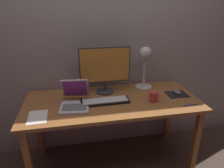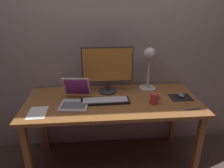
% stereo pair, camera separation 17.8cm
% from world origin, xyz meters
% --- Properties ---
extents(ground_plane, '(4.80, 4.80, 0.00)m').
position_xyz_m(ground_plane, '(0.00, 0.00, 0.00)').
color(ground_plane, '#47382D').
rests_on(ground_plane, ground).
extents(back_wall, '(4.80, 0.06, 2.60)m').
position_xyz_m(back_wall, '(0.00, 0.40, 1.30)').
color(back_wall, '#9E998E').
rests_on(back_wall, ground).
extents(desk, '(1.60, 0.70, 0.74)m').
position_xyz_m(desk, '(0.00, 0.00, 0.66)').
color(desk, '#935B2D').
rests_on(desk, ground).
extents(monitor, '(0.49, 0.18, 0.46)m').
position_xyz_m(monitor, '(-0.03, 0.18, 1.00)').
color(monitor, '#38383A').
rests_on(monitor, desk).
extents(keyboard_main, '(0.44, 0.15, 0.03)m').
position_xyz_m(keyboard_main, '(-0.07, -0.04, 0.75)').
color(keyboard_main, black).
rests_on(keyboard_main, desk).
extents(laptop, '(0.27, 0.35, 0.22)m').
position_xyz_m(laptop, '(-0.34, -0.02, 0.80)').
color(laptop, silver).
rests_on(laptop, desk).
extents(desk_lamp, '(0.17, 0.17, 0.43)m').
position_xyz_m(desk_lamp, '(0.38, 0.23, 1.03)').
color(desk_lamp, beige).
rests_on(desk_lamp, desk).
extents(mousepad, '(0.20, 0.16, 0.00)m').
position_xyz_m(mousepad, '(0.65, -0.01, 0.74)').
color(mousepad, black).
rests_on(mousepad, desk).
extents(mouse, '(0.06, 0.10, 0.03)m').
position_xyz_m(mouse, '(0.66, 0.01, 0.76)').
color(mouse, slate).
rests_on(mouse, mousepad).
extents(coffee_mug, '(0.11, 0.07, 0.10)m').
position_xyz_m(coffee_mug, '(0.36, -0.10, 0.79)').
color(coffee_mug, '#CC3F3F').
rests_on(coffee_mug, desk).
extents(paper_sheet_near_mouse, '(0.16, 0.22, 0.00)m').
position_xyz_m(paper_sheet_near_mouse, '(-0.64, -0.18, 0.74)').
color(paper_sheet_near_mouse, white).
rests_on(paper_sheet_near_mouse, desk).
extents(pen, '(0.14, 0.02, 0.01)m').
position_xyz_m(pen, '(0.66, -0.24, 0.74)').
color(pen, '#2633A5').
rests_on(pen, desk).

